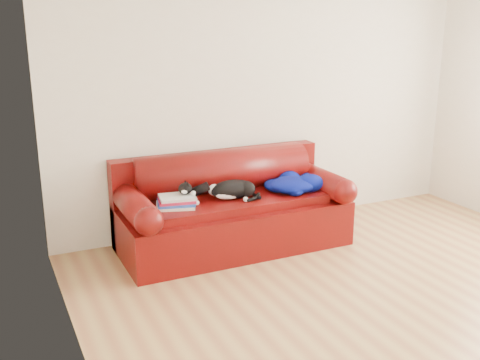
{
  "coord_description": "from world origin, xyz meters",
  "views": [
    {
      "loc": [
        -2.68,
        -3.0,
        2.05
      ],
      "look_at": [
        -0.63,
        1.35,
        0.69
      ],
      "focal_mm": 42.0,
      "sensor_mm": 36.0,
      "label": 1
    }
  ],
  "objects_px": {
    "blanket": "(293,183)",
    "book_stack": "(176,201)",
    "cat": "(232,190)",
    "sofa_base": "(233,223)"
  },
  "relations": [
    {
      "from": "cat",
      "to": "blanket",
      "type": "height_order",
      "value": "cat"
    },
    {
      "from": "blanket",
      "to": "sofa_base",
      "type": "bearing_deg",
      "value": 170.64
    },
    {
      "from": "book_stack",
      "to": "cat",
      "type": "distance_m",
      "value": 0.53
    },
    {
      "from": "blanket",
      "to": "book_stack",
      "type": "bearing_deg",
      "value": 178.98
    },
    {
      "from": "book_stack",
      "to": "cat",
      "type": "height_order",
      "value": "cat"
    },
    {
      "from": "sofa_base",
      "to": "book_stack",
      "type": "bearing_deg",
      "value": -172.57
    },
    {
      "from": "cat",
      "to": "blanket",
      "type": "xyz_separation_m",
      "value": [
        0.63,
        -0.03,
        -0.01
      ]
    },
    {
      "from": "sofa_base",
      "to": "blanket",
      "type": "height_order",
      "value": "blanket"
    },
    {
      "from": "sofa_base",
      "to": "book_stack",
      "type": "xyz_separation_m",
      "value": [
        -0.58,
        -0.08,
        0.31
      ]
    },
    {
      "from": "sofa_base",
      "to": "cat",
      "type": "relative_size",
      "value": 3.75
    }
  ]
}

